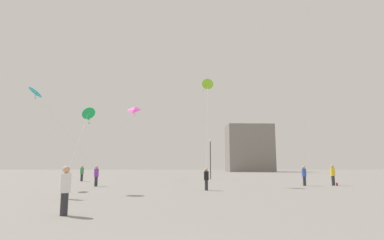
# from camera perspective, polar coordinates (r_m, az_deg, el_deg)

# --- Properties ---
(person_in_yellow) EXTENTS (0.40, 0.40, 1.86)m
(person_in_yellow) POSITION_cam_1_polar(r_m,az_deg,el_deg) (30.58, 24.77, -9.13)
(person_in_yellow) COLOR #2D2D33
(person_in_yellow) RESTS_ON ground_plane
(person_in_blue) EXTENTS (0.38, 0.38, 1.76)m
(person_in_blue) POSITION_cam_1_polar(r_m,az_deg,el_deg) (29.37, 20.18, -9.55)
(person_in_blue) COLOR #2D2D33
(person_in_blue) RESTS_ON ground_plane
(person_in_white) EXTENTS (0.37, 0.37, 1.72)m
(person_in_white) POSITION_cam_1_polar(r_m,az_deg,el_deg) (11.99, -22.57, -11.66)
(person_in_white) COLOR #2D2D33
(person_in_white) RESTS_ON ground_plane
(person_in_orange) EXTENTS (0.35, 0.35, 1.60)m
(person_in_orange) POSITION_cam_1_polar(r_m,az_deg,el_deg) (17.85, -22.36, -10.67)
(person_in_orange) COLOR #2D2D33
(person_in_orange) RESTS_ON ground_plane
(person_in_green) EXTENTS (0.39, 0.39, 1.80)m
(person_in_green) POSITION_cam_1_polar(r_m,az_deg,el_deg) (37.78, -19.83, -9.21)
(person_in_green) COLOR #2D2D33
(person_in_green) RESTS_ON ground_plane
(person_in_purple) EXTENTS (0.38, 0.38, 1.76)m
(person_in_purple) POSITION_cam_1_polar(r_m,az_deg,el_deg) (28.00, -17.41, -9.75)
(person_in_purple) COLOR #2D2D33
(person_in_purple) RESTS_ON ground_plane
(person_in_black) EXTENTS (0.35, 0.35, 1.59)m
(person_in_black) POSITION_cam_1_polar(r_m,az_deg,el_deg) (22.42, 2.69, -10.75)
(person_in_black) COLOR #2D2D33
(person_in_black) RESTS_ON ground_plane
(kite_emerald_diamond) EXTENTS (1.10, 4.57, 4.42)m
(kite_emerald_diamond) POSITION_cam_1_polar(r_m,az_deg,el_deg) (22.00, -18.78, 1.15)
(kite_emerald_diamond) COLOR green
(kite_lime_diamond) EXTENTS (1.18, 6.40, 8.67)m
(kite_lime_diamond) POSITION_cam_1_polar(r_m,az_deg,el_deg) (29.33, 2.92, 6.66)
(kite_lime_diamond) COLOR #8CD12D
(kite_cyan_diamond) EXTENTS (5.14, 3.55, 6.81)m
(kite_cyan_diamond) POSITION_cam_1_polar(r_m,az_deg,el_deg) (27.84, -27.06, 4.67)
(kite_cyan_diamond) COLOR #1EB2C6
(kite_magenta_delta) EXTENTS (5.77, 4.35, 8.12)m
(kite_magenta_delta) POSITION_cam_1_polar(r_m,az_deg,el_deg) (40.68, -10.93, 1.71)
(kite_magenta_delta) COLOR #D12899
(building_left_hall) EXTENTS (14.74, 10.07, 14.72)m
(building_left_hall) POSITION_cam_1_polar(r_m,az_deg,el_deg) (99.24, 10.63, -5.20)
(building_left_hall) COLOR gray
(building_left_hall) RESTS_ON ground_plane
(lamppost_east) EXTENTS (0.36, 0.36, 5.38)m
(lamppost_east) POSITION_cam_1_polar(r_m,az_deg,el_deg) (42.21, 3.44, -6.07)
(lamppost_east) COLOR #2D2D30
(lamppost_east) RESTS_ON ground_plane
(handbag_beside_flyer) EXTENTS (0.24, 0.35, 0.24)m
(handbag_beside_flyer) POSITION_cam_1_polar(r_m,az_deg,el_deg) (30.85, 25.40, -10.75)
(handbag_beside_flyer) COLOR maroon
(handbag_beside_flyer) RESTS_ON ground_plane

